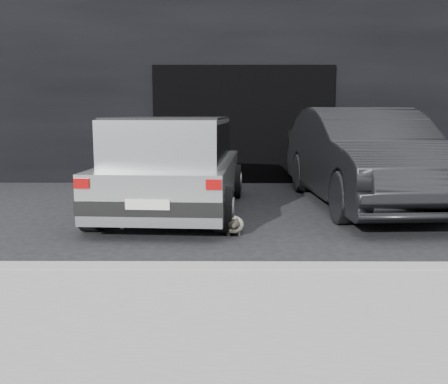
{
  "coord_description": "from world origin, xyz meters",
  "views": [
    {
      "loc": [
        0.62,
        -7.18,
        1.55
      ],
      "look_at": [
        0.59,
        -0.95,
        0.57
      ],
      "focal_mm": 40.0,
      "sensor_mm": 36.0,
      "label": 1
    }
  ],
  "objects_px": {
    "second_car": "(364,157)",
    "cat_white": "(136,213)",
    "silver_hatchback": "(174,161)",
    "cat_siamese": "(233,224)"
  },
  "relations": [
    {
      "from": "second_car",
      "to": "cat_white",
      "type": "distance_m",
      "value": 3.99
    },
    {
      "from": "cat_siamese",
      "to": "silver_hatchback",
      "type": "bearing_deg",
      "value": -58.83
    },
    {
      "from": "cat_white",
      "to": "second_car",
      "type": "bearing_deg",
      "value": 95.64
    },
    {
      "from": "cat_white",
      "to": "cat_siamese",
      "type": "bearing_deg",
      "value": 53.44
    },
    {
      "from": "second_car",
      "to": "cat_white",
      "type": "bearing_deg",
      "value": -158.09
    },
    {
      "from": "silver_hatchback",
      "to": "second_car",
      "type": "relative_size",
      "value": 0.83
    },
    {
      "from": "cat_siamese",
      "to": "cat_white",
      "type": "relative_size",
      "value": 1.0
    },
    {
      "from": "silver_hatchback",
      "to": "second_car",
      "type": "bearing_deg",
      "value": 15.25
    },
    {
      "from": "second_car",
      "to": "cat_white",
      "type": "height_order",
      "value": "second_car"
    },
    {
      "from": "cat_siamese",
      "to": "cat_white",
      "type": "xyz_separation_m",
      "value": [
        -1.33,
        0.41,
        0.07
      ]
    }
  ]
}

